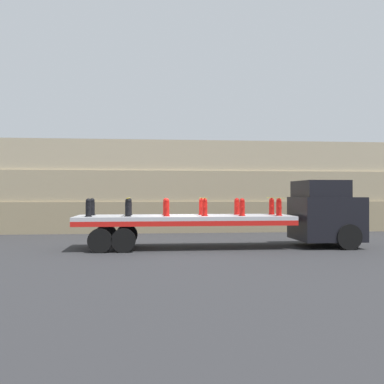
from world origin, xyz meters
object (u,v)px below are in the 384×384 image
at_px(fire_hydrant_black_near_0, 88,208).
at_px(fire_hydrant_black_far_0, 92,207).
at_px(fire_hydrant_red_far_3, 202,207).
at_px(fire_hydrant_red_far_4, 237,207).
at_px(flatbed_trailer, 169,222).
at_px(fire_hydrant_red_far_2, 166,207).
at_px(fire_hydrant_red_near_3, 205,207).
at_px(fire_hydrant_red_far_5, 272,206).
at_px(truck_cab, 327,213).
at_px(fire_hydrant_red_near_5, 279,207).
at_px(fire_hydrant_black_far_1, 129,207).
at_px(fire_hydrant_red_near_2, 167,208).
at_px(fire_hydrant_black_near_1, 128,208).
at_px(fire_hydrant_red_near_4, 242,207).

bearing_deg(fire_hydrant_black_near_0, fire_hydrant_black_far_0, 90.00).
bearing_deg(fire_hydrant_red_far_3, fire_hydrant_black_near_0, -167.11).
xyz_separation_m(fire_hydrant_black_near_0, fire_hydrant_red_far_4, (6.23, 1.07, 0.00)).
xyz_separation_m(fire_hydrant_black_far_0, fire_hydrant_red_far_3, (4.67, 0.00, 0.00)).
bearing_deg(flatbed_trailer, fire_hydrant_red_far_3, 20.63).
relative_size(fire_hydrant_black_near_0, fire_hydrant_red_far_4, 1.00).
xyz_separation_m(fire_hydrant_black_far_0, fire_hydrant_red_far_2, (3.11, 0.00, 0.00)).
bearing_deg(fire_hydrant_red_near_3, fire_hydrant_red_far_3, 90.00).
distance_m(fire_hydrant_red_far_3, fire_hydrant_red_far_4, 1.56).
bearing_deg(fire_hydrant_red_far_2, fire_hydrant_red_far_5, 0.00).
bearing_deg(flatbed_trailer, fire_hydrant_black_near_0, -170.66).
relative_size(truck_cab, fire_hydrant_red_far_5, 3.89).
height_order(fire_hydrant_red_far_2, fire_hydrant_red_near_5, same).
height_order(fire_hydrant_red_far_2, fire_hydrant_red_far_3, same).
relative_size(flatbed_trailer, fire_hydrant_black_far_1, 12.30).
bearing_deg(truck_cab, fire_hydrant_red_near_2, -175.62).
height_order(truck_cab, fire_hydrant_red_far_4, truck_cab).
xyz_separation_m(truck_cab, fire_hydrant_red_far_4, (-3.86, 0.53, 0.27)).
bearing_deg(fire_hydrant_black_near_0, fire_hydrant_red_near_3, 0.00).
xyz_separation_m(fire_hydrant_red_far_2, fire_hydrant_red_near_3, (1.56, -1.07, 0.00)).
distance_m(truck_cab, fire_hydrant_red_near_3, 5.45).
distance_m(fire_hydrant_black_far_0, fire_hydrant_red_far_3, 4.67).
xyz_separation_m(truck_cab, fire_hydrant_red_far_3, (-5.42, 0.53, 0.27)).
relative_size(fire_hydrant_black_near_1, fire_hydrant_red_near_2, 1.00).
relative_size(truck_cab, flatbed_trailer, 0.32).
xyz_separation_m(flatbed_trailer, fire_hydrant_black_far_1, (-1.69, 0.53, 0.62)).
bearing_deg(fire_hydrant_black_near_0, fire_hydrant_black_far_1, 34.48).
distance_m(fire_hydrant_red_far_3, fire_hydrant_red_near_5, 3.29).
height_order(fire_hydrant_black_near_1, fire_hydrant_red_far_4, same).
height_order(flatbed_trailer, fire_hydrant_red_near_5, fire_hydrant_red_near_5).
distance_m(truck_cab, fire_hydrant_red_far_2, 7.00).
distance_m(fire_hydrant_black_near_0, fire_hydrant_red_near_3, 4.67).
relative_size(flatbed_trailer, fire_hydrant_red_near_2, 12.30).
bearing_deg(fire_hydrant_red_far_5, fire_hydrant_red_near_4, -145.52).
relative_size(fire_hydrant_red_near_3, fire_hydrant_red_far_3, 1.00).
bearing_deg(fire_hydrant_red_far_5, fire_hydrant_black_near_0, -172.18).
distance_m(truck_cab, fire_hydrant_red_far_5, 2.38).
distance_m(fire_hydrant_black_far_0, fire_hydrant_black_far_1, 1.56).
height_order(fire_hydrant_black_far_1, fire_hydrant_red_far_2, same).
height_order(fire_hydrant_black_far_1, fire_hydrant_red_far_3, same).
relative_size(flatbed_trailer, fire_hydrant_red_far_3, 12.30).
height_order(fire_hydrant_black_near_0, fire_hydrant_red_far_5, same).
xyz_separation_m(flatbed_trailer, fire_hydrant_black_near_1, (-1.69, -0.53, 0.62)).
xyz_separation_m(fire_hydrant_black_near_1, fire_hydrant_red_far_5, (6.23, 1.07, 0.00)).
xyz_separation_m(fire_hydrant_red_near_2, fire_hydrant_red_near_4, (3.11, 0.00, 0.00)).
height_order(fire_hydrant_black_near_0, fire_hydrant_black_far_0, same).
height_order(fire_hydrant_black_near_1, fire_hydrant_red_near_3, same).
bearing_deg(truck_cab, fire_hydrant_black_far_0, 176.97).
relative_size(flatbed_trailer, fire_hydrant_black_near_0, 12.30).
distance_m(fire_hydrant_black_near_0, fire_hydrant_red_near_5, 7.79).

